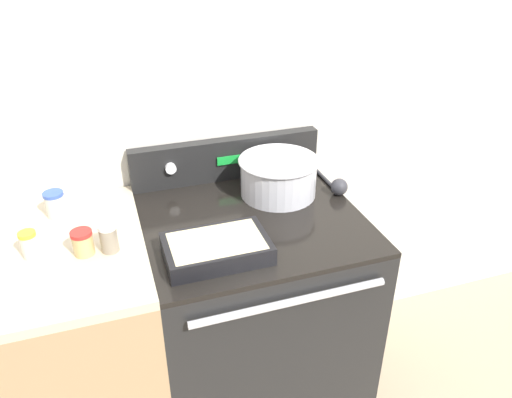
{
  "coord_description": "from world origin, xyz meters",
  "views": [
    {
      "loc": [
        -0.45,
        -1.04,
        1.81
      ],
      "look_at": [
        0.02,
        0.36,
        0.98
      ],
      "focal_mm": 35.0,
      "sensor_mm": 36.0,
      "label": 1
    }
  ],
  "objects": [
    {
      "name": "kitchen_wall",
      "position": [
        0.0,
        0.72,
        1.25
      ],
      "size": [
        8.0,
        0.05,
        2.5
      ],
      "color": "silver",
      "rests_on": "ground_plane"
    },
    {
      "name": "stove_range",
      "position": [
        0.0,
        0.34,
        0.46
      ],
      "size": [
        0.74,
        0.72,
        0.92
      ],
      "color": "black",
      "rests_on": "ground_plane"
    },
    {
      "name": "control_panel",
      "position": [
        0.0,
        0.66,
        1.0
      ],
      "size": [
        0.74,
        0.07,
        0.16
      ],
      "color": "black",
      "rests_on": "stove_range"
    },
    {
      "name": "side_counter",
      "position": [
        -0.61,
        0.34,
        0.46
      ],
      "size": [
        0.48,
        0.69,
        0.93
      ],
      "color": "tan",
      "rests_on": "ground_plane"
    },
    {
      "name": "mixing_bowl",
      "position": [
        0.14,
        0.47,
        1.0
      ],
      "size": [
        0.29,
        0.29,
        0.14
      ],
      "color": "silver",
      "rests_on": "stove_range"
    },
    {
      "name": "casserole_dish",
      "position": [
        -0.17,
        0.16,
        0.95
      ],
      "size": [
        0.31,
        0.2,
        0.06
      ],
      "color": "black",
      "rests_on": "stove_range"
    },
    {
      "name": "ladle",
      "position": [
        0.36,
        0.42,
        0.94
      ],
      "size": [
        0.06,
        0.26,
        0.06
      ],
      "color": "#333338",
      "rests_on": "stove_range"
    },
    {
      "name": "spice_jar_white_cap",
      "position": [
        -0.47,
        0.28,
        0.97
      ],
      "size": [
        0.06,
        0.06,
        0.09
      ],
      "color": "gray",
      "rests_on": "side_counter"
    },
    {
      "name": "spice_jar_red_cap",
      "position": [
        -0.55,
        0.29,
        0.97
      ],
      "size": [
        0.06,
        0.06,
        0.08
      ],
      "color": "tan",
      "rests_on": "side_counter"
    },
    {
      "name": "spice_jar_blue_cap",
      "position": [
        -0.63,
        0.55,
        0.97
      ],
      "size": [
        0.07,
        0.07,
        0.09
      ],
      "color": "beige",
      "rests_on": "side_counter"
    },
    {
      "name": "spice_jar_yellow_cap",
      "position": [
        -0.7,
        0.32,
        0.97
      ],
      "size": [
        0.05,
        0.05,
        0.08
      ],
      "color": "beige",
      "rests_on": "side_counter"
    }
  ]
}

